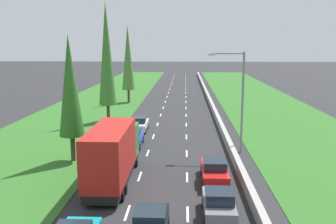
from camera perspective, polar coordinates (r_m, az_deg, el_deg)
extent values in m
plane|color=#28282B|center=(59.70, 1.11, 1.13)|extent=(300.00, 300.00, 0.00)
cube|color=#2D6623|center=(61.34, -10.79, 1.21)|extent=(14.00, 140.00, 0.04)
cube|color=#2D6623|center=(61.04, 14.70, 1.01)|extent=(14.00, 140.00, 0.04)
cube|color=#9E9B93|center=(59.76, 6.58, 1.48)|extent=(0.44, 120.00, 0.85)
cube|color=white|center=(22.35, -6.29, -15.19)|extent=(0.14, 2.00, 0.01)
cube|color=white|center=(27.82, -4.38, -9.87)|extent=(0.14, 2.00, 0.01)
cube|color=white|center=(33.48, -3.14, -6.32)|extent=(0.14, 2.00, 0.01)
cube|color=white|center=(39.24, -2.27, -3.80)|extent=(0.14, 2.00, 0.01)
cube|color=white|center=(45.06, -1.62, -1.93)|extent=(0.14, 2.00, 0.01)
cube|color=white|center=(50.92, -1.13, -0.49)|extent=(0.14, 2.00, 0.01)
cube|color=white|center=(56.81, -0.74, 0.66)|extent=(0.14, 2.00, 0.01)
cube|color=white|center=(62.73, -0.42, 1.59)|extent=(0.14, 2.00, 0.01)
cube|color=white|center=(68.65, -0.16, 2.35)|extent=(0.14, 2.00, 0.01)
cube|color=white|center=(74.59, 0.07, 3.00)|extent=(0.14, 2.00, 0.01)
cube|color=white|center=(80.54, 0.26, 3.55)|extent=(0.14, 2.00, 0.01)
cube|color=white|center=(86.50, 0.42, 4.03)|extent=(0.14, 2.00, 0.01)
cube|color=white|center=(92.46, 0.56, 4.44)|extent=(0.14, 2.00, 0.01)
cube|color=white|center=(98.42, 0.69, 4.80)|extent=(0.14, 2.00, 0.01)
cube|color=white|center=(104.39, 0.80, 5.13)|extent=(0.14, 2.00, 0.01)
cube|color=white|center=(110.37, 0.90, 5.41)|extent=(0.14, 2.00, 0.01)
cube|color=white|center=(116.34, 0.99, 5.67)|extent=(0.14, 2.00, 0.01)
cube|color=white|center=(22.11, 3.04, -15.44)|extent=(0.14, 2.00, 0.01)
cube|color=white|center=(27.63, 2.96, -10.00)|extent=(0.14, 2.00, 0.01)
cube|color=white|center=(33.32, 2.90, -6.40)|extent=(0.14, 2.00, 0.01)
cube|color=white|center=(39.10, 2.86, -3.86)|extent=(0.14, 2.00, 0.01)
cube|color=white|center=(44.94, 2.83, -1.97)|extent=(0.14, 2.00, 0.01)
cube|color=white|center=(50.82, 2.81, -0.52)|extent=(0.14, 2.00, 0.01)
cube|color=white|center=(56.72, 2.80, 0.63)|extent=(0.14, 2.00, 0.01)
cube|color=white|center=(62.64, 2.78, 1.56)|extent=(0.14, 2.00, 0.01)
cube|color=white|center=(68.58, 2.77, 2.33)|extent=(0.14, 2.00, 0.01)
cube|color=white|center=(74.52, 2.76, 2.98)|extent=(0.14, 2.00, 0.01)
cube|color=white|center=(80.47, 2.75, 3.53)|extent=(0.14, 2.00, 0.01)
cube|color=white|center=(86.43, 2.74, 4.01)|extent=(0.14, 2.00, 0.01)
cube|color=white|center=(92.40, 2.74, 4.43)|extent=(0.14, 2.00, 0.01)
cube|color=white|center=(98.37, 2.73, 4.79)|extent=(0.14, 2.00, 0.01)
cube|color=white|center=(104.34, 2.73, 5.11)|extent=(0.14, 2.00, 0.01)
cube|color=white|center=(110.32, 2.72, 5.40)|extent=(0.14, 2.00, 0.01)
cube|color=white|center=(116.30, 2.72, 5.66)|extent=(0.14, 2.00, 0.01)
cube|color=black|center=(26.84, -8.29, -9.38)|extent=(2.20, 9.40, 0.56)
cube|color=#237A33|center=(29.77, -7.07, -4.27)|extent=(2.40, 2.20, 2.50)
cube|color=#B21E19|center=(25.22, -8.88, -6.09)|extent=(2.44, 7.20, 3.30)
cylinder|color=black|center=(30.21, -9.20, -7.69)|extent=(0.22, 0.64, 0.64)
cylinder|color=black|center=(29.84, -4.95, -7.83)|extent=(0.22, 0.64, 0.64)
cylinder|color=black|center=(25.19, -11.77, -11.53)|extent=(0.22, 0.64, 0.64)
cylinder|color=black|center=(24.75, -6.64, -11.78)|extent=(0.22, 0.64, 0.64)
cylinder|color=black|center=(24.23, -12.42, -12.47)|extent=(0.22, 0.64, 0.64)
cylinder|color=black|center=(23.77, -7.06, -12.76)|extent=(0.22, 0.64, 0.64)
cube|color=#1E47B7|center=(35.61, -5.51, -4.20)|extent=(1.76, 4.50, 0.72)
cube|color=#19232D|center=(35.31, -5.57, -3.23)|extent=(1.56, 1.90, 0.60)
cylinder|color=black|center=(37.15, -6.43, -4.18)|extent=(0.22, 0.64, 0.64)
cylinder|color=black|center=(36.94, -3.97, -4.22)|extent=(0.22, 0.64, 0.64)
cylinder|color=black|center=(34.50, -7.15, -5.34)|extent=(0.22, 0.64, 0.64)
cylinder|color=black|center=(34.27, -4.50, -5.40)|extent=(0.22, 0.64, 0.64)
cube|color=white|center=(41.68, -4.47, -2.03)|extent=(1.76, 4.50, 0.72)
cube|color=#19232D|center=(41.40, -4.51, -1.18)|extent=(1.56, 1.90, 0.60)
cylinder|color=black|center=(43.21, -5.30, -2.08)|extent=(0.22, 0.64, 0.64)
cylinder|color=black|center=(43.02, -3.18, -2.11)|extent=(0.22, 0.64, 0.64)
cylinder|color=black|center=(40.52, -5.83, -2.93)|extent=(0.22, 0.64, 0.64)
cylinder|color=black|center=(40.32, -3.58, -2.97)|extent=(0.22, 0.64, 0.64)
cube|color=slate|center=(21.58, 7.80, -14.16)|extent=(1.68, 3.90, 0.76)
cube|color=#19232D|center=(21.03, 7.92, -12.76)|extent=(1.52, 1.60, 0.64)
cylinder|color=black|center=(22.78, 5.54, -13.78)|extent=(0.22, 0.64, 0.64)
cylinder|color=black|center=(22.91, 9.45, -13.73)|extent=(0.22, 0.64, 0.64)
cylinder|color=black|center=(20.61, 5.89, -16.54)|extent=(0.22, 0.64, 0.64)
cylinder|color=black|center=(20.75, 10.26, -16.45)|extent=(0.22, 0.64, 0.64)
cube|color=#19232D|center=(18.68, -2.78, -15.78)|extent=(1.52, 1.60, 0.64)
cylinder|color=black|center=(20.58, -4.54, -16.55)|extent=(0.22, 0.64, 0.64)
cylinder|color=black|center=(20.46, -0.13, -16.68)|extent=(0.22, 0.64, 0.64)
cube|color=red|center=(26.80, 7.16, -9.20)|extent=(1.76, 4.50, 0.72)
cube|color=#19232D|center=(26.45, 7.22, -7.96)|extent=(1.56, 1.90, 0.60)
cylinder|color=black|center=(28.19, 5.28, -8.94)|extent=(0.22, 0.64, 0.64)
cylinder|color=black|center=(28.31, 8.55, -8.93)|extent=(0.22, 0.64, 0.64)
cylinder|color=black|center=(25.57, 5.57, -11.01)|extent=(0.22, 0.64, 0.64)
cylinder|color=black|center=(25.71, 9.20, -10.98)|extent=(0.22, 0.64, 0.64)
cylinder|color=#4C3823|center=(31.95, -14.45, -5.42)|extent=(0.39, 0.39, 2.20)
cone|color=#2D6623|center=(30.97, -14.89, 3.90)|extent=(2.06, 2.06, 8.23)
cylinder|color=#4C3823|center=(47.25, -9.20, -0.13)|extent=(0.41, 0.41, 2.20)
cone|color=#3D752D|center=(46.49, -9.47, 8.85)|extent=(2.17, 2.17, 12.56)
cylinder|color=#4C3823|center=(62.26, -6.09, 2.48)|extent=(0.40, 0.40, 2.20)
cone|color=#4C7F38|center=(61.70, -6.20, 8.35)|extent=(2.12, 2.12, 10.55)
cylinder|color=gray|center=(33.29, 11.41, 1.33)|extent=(0.20, 0.20, 9.00)
cylinder|color=gray|center=(32.72, 9.23, 8.90)|extent=(2.80, 0.12, 0.12)
cube|color=silver|center=(32.59, 6.75, 8.78)|extent=(0.60, 0.28, 0.20)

